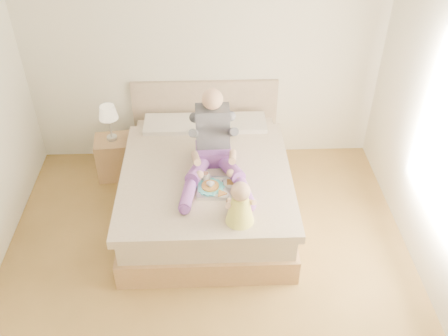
{
  "coord_description": "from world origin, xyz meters",
  "views": [
    {
      "loc": [
        0.04,
        -3.02,
        3.69
      ],
      "look_at": [
        0.18,
        0.76,
        0.76
      ],
      "focal_mm": 40.0,
      "sensor_mm": 36.0,
      "label": 1
    }
  ],
  "objects_px": {
    "nightstand": "(115,157)",
    "adult": "(214,148)",
    "baby": "(240,205)",
    "tray": "(219,186)",
    "bed": "(206,183)"
  },
  "relations": [
    {
      "from": "nightstand",
      "to": "adult",
      "type": "relative_size",
      "value": 0.49
    },
    {
      "from": "nightstand",
      "to": "baby",
      "type": "height_order",
      "value": "baby"
    },
    {
      "from": "adult",
      "to": "tray",
      "type": "height_order",
      "value": "adult"
    },
    {
      "from": "baby",
      "to": "adult",
      "type": "bearing_deg",
      "value": 96.69
    },
    {
      "from": "adult",
      "to": "tray",
      "type": "relative_size",
      "value": 2.3
    },
    {
      "from": "adult",
      "to": "nightstand",
      "type": "bearing_deg",
      "value": 146.41
    },
    {
      "from": "nightstand",
      "to": "adult",
      "type": "bearing_deg",
      "value": -37.85
    },
    {
      "from": "nightstand",
      "to": "tray",
      "type": "height_order",
      "value": "tray"
    },
    {
      "from": "bed",
      "to": "adult",
      "type": "relative_size",
      "value": 2.17
    },
    {
      "from": "bed",
      "to": "tray",
      "type": "relative_size",
      "value": 5.01
    },
    {
      "from": "bed",
      "to": "adult",
      "type": "height_order",
      "value": "adult"
    },
    {
      "from": "tray",
      "to": "bed",
      "type": "bearing_deg",
      "value": 107.68
    },
    {
      "from": "bed",
      "to": "adult",
      "type": "bearing_deg",
      "value": -54.77
    },
    {
      "from": "bed",
      "to": "baby",
      "type": "distance_m",
      "value": 1.04
    },
    {
      "from": "nightstand",
      "to": "adult",
      "type": "distance_m",
      "value": 1.48
    }
  ]
}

